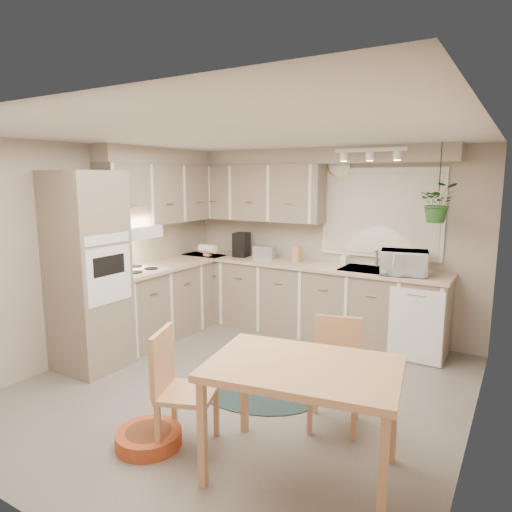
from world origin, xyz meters
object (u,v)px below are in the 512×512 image
at_px(braided_rug, 255,389).
at_px(microwave, 404,260).
at_px(chair_back, 335,376).
at_px(pet_bed, 149,438).
at_px(dining_table, 302,420).
at_px(chair_left, 188,390).

xyz_separation_m(braided_rug, microwave, (0.97, 1.65, 1.11)).
xyz_separation_m(chair_back, pet_bed, (-1.12, -0.98, -0.39)).
relative_size(dining_table, braided_rug, 0.97).
relative_size(dining_table, pet_bed, 2.51).
height_order(dining_table, pet_bed, dining_table).
relative_size(braided_rug, microwave, 2.56).
xyz_separation_m(chair_back, microwave, (0.07, 1.89, 0.67)).
bearing_deg(pet_bed, chair_left, 30.53).
relative_size(chair_left, pet_bed, 1.80).
bearing_deg(dining_table, chair_left, -171.14).
bearing_deg(pet_bed, chair_back, 41.29).
height_order(chair_left, chair_back, chair_left).
height_order(dining_table, chair_back, chair_back).
xyz_separation_m(dining_table, braided_rug, (-0.93, 0.93, -0.39)).
distance_m(chair_back, microwave, 2.01).
bearing_deg(microwave, pet_bed, -124.76).
relative_size(braided_rug, pet_bed, 2.59).
bearing_deg(dining_table, pet_bed, -165.65).
bearing_deg(chair_back, dining_table, 77.40).
height_order(chair_back, microwave, microwave).
relative_size(chair_left, microwave, 1.78).
bearing_deg(microwave, braided_rug, -132.82).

